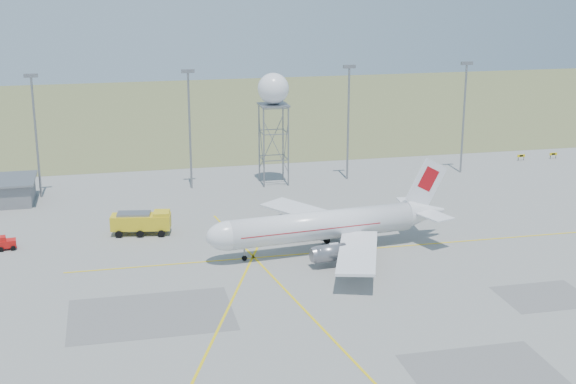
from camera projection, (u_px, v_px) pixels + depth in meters
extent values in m
plane|color=gray|center=(366.00, 358.00, 78.70)|extent=(400.00, 400.00, 0.00)
cube|color=#515E33|center=(199.00, 112.00, 210.01)|extent=(400.00, 120.00, 0.03)
cylinder|color=gray|center=(36.00, 138.00, 130.43)|extent=(0.36, 0.36, 20.00)
cube|color=gray|center=(31.00, 76.00, 127.64)|extent=(2.20, 0.50, 0.60)
cylinder|color=gray|center=(190.00, 131.00, 135.74)|extent=(0.36, 0.36, 20.00)
cube|color=gray|center=(188.00, 71.00, 132.95)|extent=(2.20, 0.50, 0.60)
cylinder|color=gray|center=(348.00, 124.00, 141.69)|extent=(0.36, 0.36, 20.00)
cube|color=gray|center=(349.00, 67.00, 138.89)|extent=(2.20, 0.50, 0.60)
cylinder|color=gray|center=(464.00, 119.00, 146.36)|extent=(0.36, 0.36, 20.00)
cube|color=gray|center=(467.00, 63.00, 143.57)|extent=(2.20, 0.50, 0.60)
cylinder|color=black|center=(518.00, 159.00, 157.81)|extent=(0.10, 0.10, 0.80)
cylinder|color=black|center=(524.00, 158.00, 158.06)|extent=(0.10, 0.10, 0.80)
cube|color=yellow|center=(521.00, 156.00, 157.79)|extent=(1.60, 0.15, 0.50)
cube|color=black|center=(521.00, 156.00, 157.71)|extent=(0.80, 0.03, 0.30)
cylinder|color=black|center=(550.00, 157.00, 159.30)|extent=(0.10, 0.10, 0.80)
cylinder|color=black|center=(556.00, 156.00, 159.55)|extent=(0.10, 0.10, 0.80)
cube|color=yellow|center=(553.00, 154.00, 159.27)|extent=(1.60, 0.15, 0.50)
cube|color=black|center=(554.00, 154.00, 159.20)|extent=(0.80, 0.03, 0.30)
cylinder|color=white|center=(321.00, 225.00, 107.02)|extent=(25.60, 6.67, 3.90)
ellipsoid|color=white|center=(230.00, 235.00, 103.03)|extent=(6.63, 4.56, 3.90)
cube|color=black|center=(221.00, 232.00, 102.51)|extent=(1.70, 2.29, 0.95)
cone|color=white|center=(425.00, 212.00, 111.84)|extent=(6.24, 4.52, 3.90)
cube|color=white|center=(426.00, 184.00, 110.72)|extent=(6.23, 0.98, 7.33)
cube|color=#AE0B12|center=(428.00, 179.00, 110.60)|extent=(3.37, 0.70, 3.76)
cube|color=white|center=(412.00, 203.00, 114.39)|extent=(3.69, 5.67, 0.18)
cube|color=white|center=(433.00, 215.00, 108.73)|extent=(3.69, 5.67, 0.18)
cube|color=white|center=(308.00, 213.00, 115.71)|extent=(12.29, 15.67, 0.35)
cube|color=white|center=(358.00, 252.00, 99.78)|extent=(9.64, 16.25, 0.35)
cylinder|color=slate|center=(300.00, 227.00, 112.35)|extent=(4.31, 2.68, 2.24)
cylinder|color=slate|center=(330.00, 253.00, 102.09)|extent=(4.31, 2.68, 2.24)
cube|color=#AE0B12|center=(307.00, 226.00, 106.38)|extent=(19.79, 6.06, 0.12)
cylinder|color=black|center=(244.00, 257.00, 104.54)|extent=(0.75, 0.75, 0.88)
cube|color=black|center=(334.00, 247.00, 108.53)|extent=(1.61, 5.92, 0.88)
cylinder|color=gray|center=(334.00, 244.00, 108.41)|extent=(0.26, 0.26, 1.75)
cylinder|color=gray|center=(264.00, 148.00, 137.23)|extent=(0.26, 0.26, 13.99)
cylinder|color=gray|center=(288.00, 147.00, 138.14)|extent=(0.26, 0.26, 13.99)
cylinder|color=gray|center=(283.00, 141.00, 142.18)|extent=(0.26, 0.26, 13.99)
cylinder|color=gray|center=(259.00, 143.00, 141.27)|extent=(0.26, 0.26, 13.99)
cube|color=gray|center=(273.00, 105.00, 137.79)|extent=(4.91, 4.91, 0.27)
sphere|color=white|center=(273.00, 89.00, 137.02)|extent=(5.38, 5.38, 5.38)
cube|color=gold|center=(141.00, 222.00, 114.42)|extent=(8.74, 4.17, 2.05)
cube|color=gold|center=(162.00, 216.00, 114.35)|extent=(2.64, 2.95, 1.30)
cube|color=black|center=(166.00, 215.00, 114.36)|extent=(0.50, 2.40, 0.93)
cube|color=gray|center=(134.00, 214.00, 114.04)|extent=(4.97, 2.99, 0.37)
cube|color=red|center=(7.00, 243.00, 108.61)|extent=(2.60, 1.81, 1.00)
cube|color=red|center=(2.00, 238.00, 108.23)|extent=(1.14, 1.44, 0.56)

